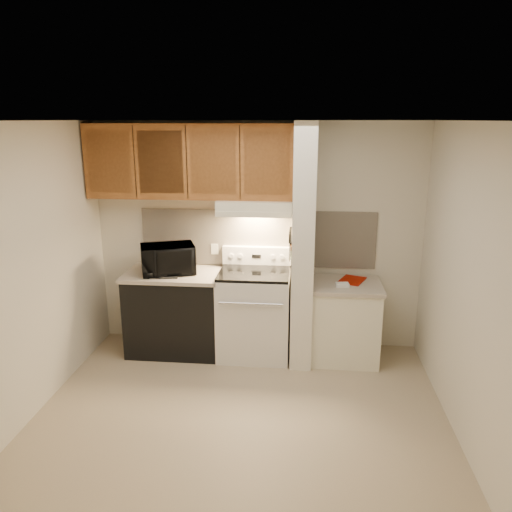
# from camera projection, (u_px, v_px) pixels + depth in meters

# --- Properties ---
(floor) EXTENTS (3.60, 3.60, 0.00)m
(floor) POSITION_uv_depth(u_px,v_px,m) (241.00, 412.00, 4.43)
(floor) COLOR tan
(floor) RESTS_ON ground
(ceiling) EXTENTS (3.60, 3.60, 0.00)m
(ceiling) POSITION_uv_depth(u_px,v_px,m) (239.00, 121.00, 3.77)
(ceiling) COLOR white
(ceiling) RESTS_ON wall_back
(wall_back) EXTENTS (3.60, 2.50, 0.02)m
(wall_back) POSITION_uv_depth(u_px,v_px,m) (257.00, 237.00, 5.54)
(wall_back) COLOR beige
(wall_back) RESTS_ON floor
(wall_left) EXTENTS (0.02, 3.00, 2.50)m
(wall_left) POSITION_uv_depth(u_px,v_px,m) (32.00, 272.00, 4.27)
(wall_left) COLOR beige
(wall_left) RESTS_ON floor
(wall_right) EXTENTS (0.02, 3.00, 2.50)m
(wall_right) POSITION_uv_depth(u_px,v_px,m) (466.00, 285.00, 3.93)
(wall_right) COLOR beige
(wall_right) RESTS_ON floor
(backsplash) EXTENTS (2.60, 0.02, 0.63)m
(backsplash) POSITION_uv_depth(u_px,v_px,m) (257.00, 238.00, 5.53)
(backsplash) COLOR beige
(backsplash) RESTS_ON wall_back
(range_body) EXTENTS (0.76, 0.65, 0.92)m
(range_body) POSITION_uv_depth(u_px,v_px,m) (254.00, 315.00, 5.42)
(range_body) COLOR silver
(range_body) RESTS_ON floor
(oven_window) EXTENTS (0.50, 0.01, 0.30)m
(oven_window) POSITION_uv_depth(u_px,v_px,m) (251.00, 323.00, 5.10)
(oven_window) COLOR black
(oven_window) RESTS_ON range_body
(oven_handle) EXTENTS (0.65, 0.02, 0.02)m
(oven_handle) POSITION_uv_depth(u_px,v_px,m) (251.00, 304.00, 5.01)
(oven_handle) COLOR silver
(oven_handle) RESTS_ON range_body
(cooktop) EXTENTS (0.74, 0.64, 0.03)m
(cooktop) POSITION_uv_depth(u_px,v_px,m) (254.00, 273.00, 5.29)
(cooktop) COLOR black
(cooktop) RESTS_ON range_body
(range_backguard) EXTENTS (0.76, 0.08, 0.20)m
(range_backguard) POSITION_uv_depth(u_px,v_px,m) (257.00, 255.00, 5.53)
(range_backguard) COLOR silver
(range_backguard) RESTS_ON range_body
(range_display) EXTENTS (0.10, 0.01, 0.04)m
(range_display) POSITION_uv_depth(u_px,v_px,m) (256.00, 256.00, 5.49)
(range_display) COLOR black
(range_display) RESTS_ON range_backguard
(range_knob_left_outer) EXTENTS (0.05, 0.02, 0.05)m
(range_knob_left_outer) POSITION_uv_depth(u_px,v_px,m) (231.00, 256.00, 5.52)
(range_knob_left_outer) COLOR silver
(range_knob_left_outer) RESTS_ON range_backguard
(range_knob_left_inner) EXTENTS (0.05, 0.02, 0.05)m
(range_knob_left_inner) POSITION_uv_depth(u_px,v_px,m) (240.00, 256.00, 5.51)
(range_knob_left_inner) COLOR silver
(range_knob_left_inner) RESTS_ON range_backguard
(range_knob_right_inner) EXTENTS (0.05, 0.02, 0.05)m
(range_knob_right_inner) POSITION_uv_depth(u_px,v_px,m) (273.00, 257.00, 5.47)
(range_knob_right_inner) COLOR silver
(range_knob_right_inner) RESTS_ON range_backguard
(range_knob_right_outer) EXTENTS (0.05, 0.02, 0.05)m
(range_knob_right_outer) POSITION_uv_depth(u_px,v_px,m) (282.00, 257.00, 5.46)
(range_knob_right_outer) COLOR silver
(range_knob_right_outer) RESTS_ON range_backguard
(dishwasher_front) EXTENTS (1.00, 0.63, 0.87)m
(dishwasher_front) POSITION_uv_depth(u_px,v_px,m) (175.00, 313.00, 5.52)
(dishwasher_front) COLOR black
(dishwasher_front) RESTS_ON floor
(left_countertop) EXTENTS (1.04, 0.67, 0.04)m
(left_countertop) POSITION_uv_depth(u_px,v_px,m) (174.00, 274.00, 5.40)
(left_countertop) COLOR #B7AA96
(left_countertop) RESTS_ON dishwasher_front
(spoon_rest) EXTENTS (0.20, 0.09, 0.01)m
(spoon_rest) POSITION_uv_depth(u_px,v_px,m) (168.00, 277.00, 5.20)
(spoon_rest) COLOR black
(spoon_rest) RESTS_ON left_countertop
(teal_jar) EXTENTS (0.10, 0.10, 0.10)m
(teal_jar) POSITION_uv_depth(u_px,v_px,m) (174.00, 262.00, 5.59)
(teal_jar) COLOR #26696C
(teal_jar) RESTS_ON left_countertop
(outlet) EXTENTS (0.08, 0.01, 0.12)m
(outlet) POSITION_uv_depth(u_px,v_px,m) (215.00, 249.00, 5.60)
(outlet) COLOR #EDE8CA
(outlet) RESTS_ON backsplash
(microwave) EXTENTS (0.65, 0.55, 0.31)m
(microwave) POSITION_uv_depth(u_px,v_px,m) (168.00, 259.00, 5.34)
(microwave) COLOR black
(microwave) RESTS_ON left_countertop
(partition_pillar) EXTENTS (0.22, 0.70, 2.50)m
(partition_pillar) POSITION_uv_depth(u_px,v_px,m) (303.00, 245.00, 5.16)
(partition_pillar) COLOR silver
(partition_pillar) RESTS_ON floor
(pillar_trim) EXTENTS (0.01, 0.70, 0.04)m
(pillar_trim) POSITION_uv_depth(u_px,v_px,m) (292.00, 240.00, 5.15)
(pillar_trim) COLOR #975827
(pillar_trim) RESTS_ON partition_pillar
(knife_strip) EXTENTS (0.02, 0.42, 0.04)m
(knife_strip) POSITION_uv_depth(u_px,v_px,m) (291.00, 240.00, 5.10)
(knife_strip) COLOR black
(knife_strip) RESTS_ON partition_pillar
(knife_blade_a) EXTENTS (0.01, 0.03, 0.16)m
(knife_blade_a) POSITION_uv_depth(u_px,v_px,m) (289.00, 253.00, 4.96)
(knife_blade_a) COLOR silver
(knife_blade_a) RESTS_ON knife_strip
(knife_handle_a) EXTENTS (0.02, 0.02, 0.10)m
(knife_handle_a) POSITION_uv_depth(u_px,v_px,m) (290.00, 238.00, 4.94)
(knife_handle_a) COLOR black
(knife_handle_a) RESTS_ON knife_strip
(knife_blade_b) EXTENTS (0.01, 0.04, 0.18)m
(knife_blade_b) POSITION_uv_depth(u_px,v_px,m) (290.00, 252.00, 5.07)
(knife_blade_b) COLOR silver
(knife_blade_b) RESTS_ON knife_strip
(knife_handle_b) EXTENTS (0.02, 0.02, 0.10)m
(knife_handle_b) POSITION_uv_depth(u_px,v_px,m) (290.00, 236.00, 5.02)
(knife_handle_b) COLOR black
(knife_handle_b) RESTS_ON knife_strip
(knife_blade_c) EXTENTS (0.01, 0.04, 0.20)m
(knife_blade_c) POSITION_uv_depth(u_px,v_px,m) (290.00, 251.00, 5.12)
(knife_blade_c) COLOR silver
(knife_blade_c) RESTS_ON knife_strip
(knife_handle_c) EXTENTS (0.02, 0.02, 0.10)m
(knife_handle_c) POSITION_uv_depth(u_px,v_px,m) (290.00, 235.00, 5.10)
(knife_handle_c) COLOR black
(knife_handle_c) RESTS_ON knife_strip
(knife_blade_d) EXTENTS (0.01, 0.04, 0.16)m
(knife_blade_d) POSITION_uv_depth(u_px,v_px,m) (290.00, 247.00, 5.20)
(knife_blade_d) COLOR silver
(knife_blade_d) RESTS_ON knife_strip
(knife_handle_d) EXTENTS (0.02, 0.02, 0.10)m
(knife_handle_d) POSITION_uv_depth(u_px,v_px,m) (291.00, 233.00, 5.17)
(knife_handle_d) COLOR black
(knife_handle_d) RESTS_ON knife_strip
(knife_blade_e) EXTENTS (0.01, 0.04, 0.18)m
(knife_blade_e) POSITION_uv_depth(u_px,v_px,m) (290.00, 246.00, 5.27)
(knife_blade_e) COLOR silver
(knife_blade_e) RESTS_ON knife_strip
(knife_handle_e) EXTENTS (0.02, 0.02, 0.10)m
(knife_handle_e) POSITION_uv_depth(u_px,v_px,m) (291.00, 232.00, 5.24)
(knife_handle_e) COLOR black
(knife_handle_e) RESTS_ON knife_strip
(oven_mitt) EXTENTS (0.03, 0.11, 0.27)m
(oven_mitt) POSITION_uv_depth(u_px,v_px,m) (291.00, 246.00, 5.35)
(oven_mitt) COLOR gray
(oven_mitt) RESTS_ON partition_pillar
(right_cab_base) EXTENTS (0.70, 0.60, 0.81)m
(right_cab_base) POSITION_uv_depth(u_px,v_px,m) (344.00, 323.00, 5.34)
(right_cab_base) COLOR #EDE8CA
(right_cab_base) RESTS_ON floor
(right_countertop) EXTENTS (0.74, 0.64, 0.04)m
(right_countertop) POSITION_uv_depth(u_px,v_px,m) (346.00, 285.00, 5.22)
(right_countertop) COLOR #B7AA96
(right_countertop) RESTS_ON right_cab_base
(red_folder) EXTENTS (0.34, 0.38, 0.01)m
(red_folder) POSITION_uv_depth(u_px,v_px,m) (352.00, 280.00, 5.31)
(red_folder) COLOR #951202
(red_folder) RESTS_ON right_countertop
(white_box) EXTENTS (0.14, 0.10, 0.04)m
(white_box) POSITION_uv_depth(u_px,v_px,m) (342.00, 285.00, 5.12)
(white_box) COLOR white
(white_box) RESTS_ON right_countertop
(range_hood) EXTENTS (0.78, 0.44, 0.15)m
(range_hood) POSITION_uv_depth(u_px,v_px,m) (255.00, 207.00, 5.23)
(range_hood) COLOR #EDE8CA
(range_hood) RESTS_ON upper_cabinets
(hood_lip) EXTENTS (0.78, 0.04, 0.06)m
(hood_lip) POSITION_uv_depth(u_px,v_px,m) (253.00, 214.00, 5.04)
(hood_lip) COLOR #EDE8CA
(hood_lip) RESTS_ON range_hood
(upper_cabinets) EXTENTS (2.18, 0.33, 0.77)m
(upper_cabinets) POSITION_uv_depth(u_px,v_px,m) (190.00, 161.00, 5.21)
(upper_cabinets) COLOR #975827
(upper_cabinets) RESTS_ON wall_back
(cab_door_a) EXTENTS (0.46, 0.01, 0.63)m
(cab_door_a) POSITION_uv_depth(u_px,v_px,m) (109.00, 162.00, 5.14)
(cab_door_a) COLOR #975827
(cab_door_a) RESTS_ON upper_cabinets
(cab_gap_a) EXTENTS (0.01, 0.01, 0.73)m
(cab_gap_a) POSITION_uv_depth(u_px,v_px,m) (135.00, 162.00, 5.11)
(cab_gap_a) COLOR black
(cab_gap_a) RESTS_ON upper_cabinets
(cab_door_b) EXTENTS (0.46, 0.01, 0.63)m
(cab_door_b) POSITION_uv_depth(u_px,v_px,m) (161.00, 162.00, 5.09)
(cab_door_b) COLOR #975827
(cab_door_b) RESTS_ON upper_cabinets
(cab_gap_b) EXTENTS (0.01, 0.01, 0.73)m
(cab_gap_b) POSITION_uv_depth(u_px,v_px,m) (187.00, 163.00, 5.06)
(cab_gap_b) COLOR black
(cab_gap_b) RESTS_ON upper_cabinets
(cab_door_c) EXTENTS (0.46, 0.01, 0.63)m
(cab_door_c) POSITION_uv_depth(u_px,v_px,m) (213.00, 163.00, 5.04)
(cab_door_c) COLOR #975827
(cab_door_c) RESTS_ON upper_cabinets
(cab_gap_c) EXTENTS (0.01, 0.01, 0.73)m
(cab_gap_c) POSITION_uv_depth(u_px,v_px,m) (240.00, 163.00, 5.01)
(cab_gap_c) COLOR black
(cab_gap_c) RESTS_ON upper_cabinets
(cab_door_d) EXTENTS (0.46, 0.01, 0.63)m
(cab_door_d) POSITION_uv_depth(u_px,v_px,m) (267.00, 163.00, 4.98)
(cab_door_d) COLOR #975827
(cab_door_d) RESTS_ON upper_cabinets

